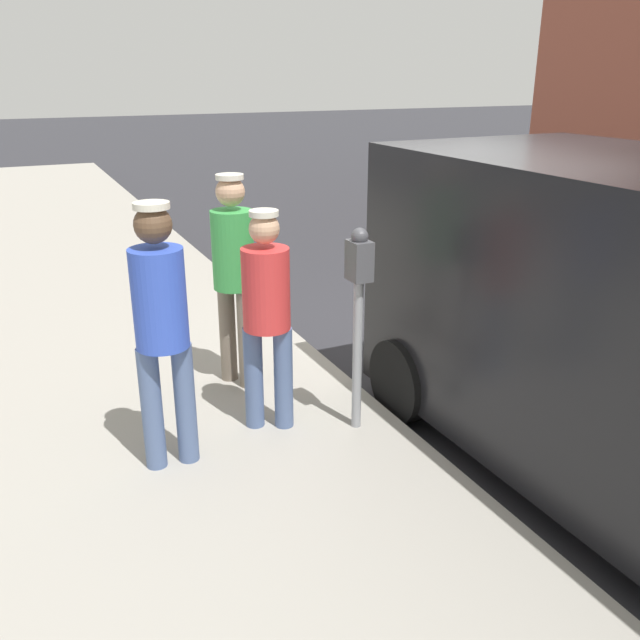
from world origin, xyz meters
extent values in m
plane|color=#2D2D33|center=(0.00, 0.00, 0.00)|extent=(80.00, 80.00, 0.00)
cube|color=#9E998E|center=(3.50, 0.00, 0.07)|extent=(5.00, 32.00, 0.15)
cylinder|color=gray|center=(1.35, 0.92, 0.72)|extent=(0.07, 0.07, 1.15)
cube|color=#4C4C51|center=(1.35, 0.92, 1.44)|extent=(0.14, 0.18, 0.28)
sphere|color=#47474C|center=(1.35, 0.92, 1.61)|extent=(0.12, 0.12, 0.12)
cylinder|color=#726656|center=(1.95, -0.29, 0.58)|extent=(0.14, 0.14, 0.85)
cylinder|color=#726656|center=(1.85, -0.09, 0.58)|extent=(0.14, 0.14, 0.85)
cylinder|color=green|center=(1.90, -0.19, 1.32)|extent=(0.34, 0.34, 0.64)
sphere|color=tan|center=(1.90, -0.19, 1.78)|extent=(0.23, 0.23, 0.23)
cylinder|color=silver|center=(1.90, -0.19, 1.90)|extent=(0.22, 0.22, 0.04)
cylinder|color=#4C608C|center=(2.03, 0.58, 0.54)|extent=(0.14, 0.14, 0.79)
cylinder|color=#4C608C|center=(1.84, 0.68, 0.54)|extent=(0.14, 0.14, 0.79)
cylinder|color=red|center=(1.93, 0.63, 1.23)|extent=(0.34, 0.34, 0.59)
sphere|color=tan|center=(1.93, 0.63, 1.66)|extent=(0.21, 0.21, 0.21)
cylinder|color=silver|center=(1.93, 0.63, 1.77)|extent=(0.20, 0.20, 0.04)
cylinder|color=#4C608C|center=(2.83, 0.82, 0.58)|extent=(0.14, 0.14, 0.86)
cylinder|color=#4C608C|center=(2.61, 0.84, 0.58)|extent=(0.14, 0.14, 0.86)
cylinder|color=blue|center=(2.72, 0.83, 1.33)|extent=(0.34, 0.34, 0.64)
sphere|color=brown|center=(2.72, 0.83, 1.80)|extent=(0.23, 0.23, 0.23)
cylinder|color=silver|center=(2.72, 0.83, 1.92)|extent=(0.22, 0.22, 0.04)
cube|color=black|center=(-0.12, 0.31, 1.56)|extent=(1.84, 0.11, 0.88)
cylinder|color=black|center=(0.83, 0.72, 0.34)|extent=(0.23, 0.68, 0.68)
cylinder|color=black|center=(-1.07, 0.70, 0.34)|extent=(0.23, 0.68, 0.68)
camera|label=1|loc=(3.51, 4.87, 2.67)|focal=37.85mm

